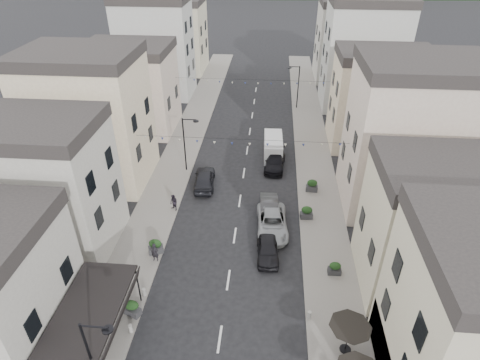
# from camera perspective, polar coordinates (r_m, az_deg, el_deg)

# --- Properties ---
(sidewalk_left) EXTENTS (4.00, 76.00, 0.12)m
(sidewalk_left) POSITION_cam_1_polar(r_m,az_deg,el_deg) (48.25, -7.85, 5.19)
(sidewalk_left) COLOR slate
(sidewalk_left) RESTS_ON ground
(sidewalk_right) EXTENTS (4.00, 76.00, 0.12)m
(sidewalk_right) POSITION_cam_1_polar(r_m,az_deg,el_deg) (47.43, 10.21, 4.45)
(sidewalk_right) COLOR slate
(sidewalk_right) RESTS_ON ground
(boutique_awning) EXTENTS (3.77, 7.50, 3.28)m
(boutique_awning) POSITION_cam_1_polar(r_m,az_deg,el_deg) (26.00, -20.22, -17.14)
(boutique_awning) COLOR black
(boutique_awning) RESTS_ON ground
(buildings_row_left) EXTENTS (10.20, 54.16, 14.00)m
(buildings_row_left) POSITION_cam_1_polar(r_m,az_deg,el_deg) (52.91, -14.74, 14.10)
(buildings_row_left) COLOR #ADA89E
(buildings_row_left) RESTS_ON ground
(buildings_row_right) EXTENTS (10.20, 54.16, 14.50)m
(buildings_row_right) POSITION_cam_1_polar(r_m,az_deg,el_deg) (50.33, 18.71, 12.74)
(buildings_row_right) COLOR beige
(buildings_row_right) RESTS_ON ground
(streetlamp_left_near) EXTENTS (1.70, 0.56, 6.00)m
(streetlamp_left_near) POSITION_cam_1_polar(r_m,az_deg,el_deg) (23.43, -20.00, -22.21)
(streetlamp_left_near) COLOR black
(streetlamp_left_near) RESTS_ON ground
(streetlamp_left_far) EXTENTS (1.70, 0.56, 6.00)m
(streetlamp_left_far) POSITION_cam_1_polar(r_m,az_deg,el_deg) (41.05, -7.59, 5.74)
(streetlamp_left_far) COLOR black
(streetlamp_left_far) RESTS_ON ground
(streetlamp_right_far) EXTENTS (1.70, 0.56, 6.00)m
(streetlamp_right_far) POSITION_cam_1_polar(r_m,az_deg,el_deg) (56.85, 8.03, 13.53)
(streetlamp_right_far) COLOR black
(streetlamp_right_far) RESTS_ON ground
(bollards) EXTENTS (11.66, 10.26, 0.60)m
(bollards) POSITION_cam_1_polar(r_m,az_deg,el_deg) (26.66, -3.07, -22.00)
(bollards) COLOR gray
(bollards) RESTS_ON ground
(bunting_near) EXTENTS (19.00, 0.28, 0.62)m
(bunting_near) POSITION_cam_1_polar(r_m,az_deg,el_deg) (35.82, 0.11, 5.32)
(bunting_near) COLOR black
(bunting_near) RESTS_ON ground
(bunting_far) EXTENTS (19.00, 0.28, 0.62)m
(bunting_far) POSITION_cam_1_polar(r_m,az_deg,el_deg) (50.52, 1.65, 13.70)
(bunting_far) COLOR black
(bunting_far) RESTS_ON ground
(parked_car_a) EXTENTS (1.92, 4.28, 1.43)m
(parked_car_a) POSITION_cam_1_polar(r_m,az_deg,el_deg) (31.84, 3.96, -9.71)
(parked_car_a) COLOR black
(parked_car_a) RESTS_ON ground
(parked_car_b) EXTENTS (1.81, 4.61, 1.49)m
(parked_car_b) POSITION_cam_1_polar(r_m,az_deg,el_deg) (35.67, 4.18, -4.24)
(parked_car_b) COLOR #363639
(parked_car_b) RESTS_ON ground
(parked_car_c) EXTENTS (2.88, 5.64, 1.52)m
(parked_car_c) POSITION_cam_1_polar(r_m,az_deg,el_deg) (34.22, 4.60, -6.08)
(parked_car_c) COLOR #979A9F
(parked_car_c) RESTS_ON ground
(parked_car_d) EXTENTS (2.39, 5.10, 1.44)m
(parked_car_d) POSITION_cam_1_polar(r_m,az_deg,el_deg) (42.92, 5.00, 2.67)
(parked_car_d) COLOR black
(parked_car_d) RESTS_ON ground
(parked_car_e) EXTENTS (2.35, 4.97, 1.64)m
(parked_car_e) POSITION_cam_1_polar(r_m,az_deg,el_deg) (39.78, -5.09, 0.18)
(parked_car_e) COLOR black
(parked_car_e) RESTS_ON ground
(delivery_van) EXTENTS (2.13, 5.03, 2.38)m
(delivery_van) POSITION_cam_1_polar(r_m,az_deg,el_deg) (45.00, 4.74, 4.85)
(delivery_van) COLOR silver
(delivery_van) RESTS_ON ground
(pedestrian_a) EXTENTS (0.61, 0.43, 1.59)m
(pedestrian_a) POSITION_cam_1_polar(r_m,az_deg,el_deg) (31.82, -12.01, -10.05)
(pedestrian_a) COLOR black
(pedestrian_a) RESTS_ON sidewalk_left
(pedestrian_b) EXTENTS (0.98, 0.95, 1.60)m
(pedestrian_b) POSITION_cam_1_polar(r_m,az_deg,el_deg) (36.63, -9.40, -3.20)
(pedestrian_b) COLOR black
(pedestrian_b) RESTS_ON sidewalk_left
(planter_la) EXTENTS (1.23, 0.96, 1.22)m
(planter_la) POSITION_cam_1_polar(r_m,az_deg,el_deg) (28.72, -15.10, -17.17)
(planter_la) COLOR #333235
(planter_la) RESTS_ON sidewalk_left
(planter_lb) EXTENTS (1.30, 1.01, 1.28)m
(planter_lb) POSITION_cam_1_polar(r_m,az_deg,el_deg) (32.59, -11.92, -9.22)
(planter_lb) COLOR #333336
(planter_lb) RESTS_ON sidewalk_left
(planter_ra) EXTENTS (0.97, 0.54, 1.08)m
(planter_ra) POSITION_cam_1_polar(r_m,az_deg,el_deg) (31.13, 13.33, -12.12)
(planter_ra) COLOR #29292B
(planter_ra) RESTS_ON sidewalk_right
(planter_rb) EXTENTS (1.14, 0.71, 1.21)m
(planter_rb) POSITION_cam_1_polar(r_m,az_deg,el_deg) (35.80, 9.46, -4.57)
(planter_rb) COLOR #313133
(planter_rb) RESTS_ON sidewalk_right
(planter_rc) EXTENTS (1.16, 0.69, 1.26)m
(planter_rc) POSITION_cam_1_polar(r_m,az_deg,el_deg) (39.40, 10.20, -0.78)
(planter_rc) COLOR #323235
(planter_rc) RESTS_ON sidewalk_right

